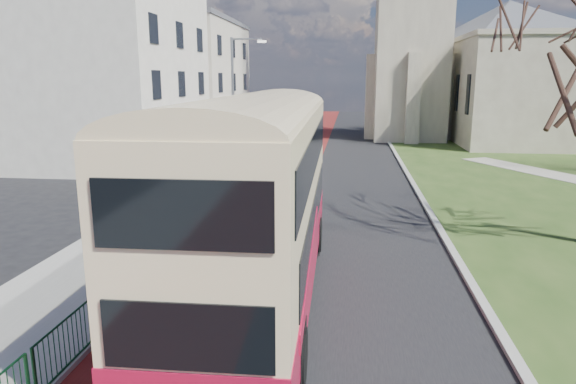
# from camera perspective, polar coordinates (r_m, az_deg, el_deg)

# --- Properties ---
(ground) EXTENTS (160.00, 160.00, 0.00)m
(ground) POSITION_cam_1_polar(r_m,az_deg,el_deg) (14.16, -4.23, -11.60)
(ground) COLOR black
(ground) RESTS_ON ground
(road_carriageway) EXTENTS (9.00, 120.00, 0.01)m
(road_carriageway) POSITION_cam_1_polar(r_m,az_deg,el_deg) (33.19, 4.99, 2.46)
(road_carriageway) COLOR black
(road_carriageway) RESTS_ON ground
(bus_lane) EXTENTS (3.40, 120.00, 0.01)m
(bus_lane) POSITION_cam_1_polar(r_m,az_deg,el_deg) (33.39, 0.35, 2.56)
(bus_lane) COLOR #591414
(bus_lane) RESTS_ON ground
(pavement_west) EXTENTS (4.00, 120.00, 0.12)m
(pavement_west) POSITION_cam_1_polar(r_m,az_deg,el_deg) (34.02, -6.03, 2.77)
(pavement_west) COLOR gray
(pavement_west) RESTS_ON ground
(kerb_west) EXTENTS (0.25, 120.00, 0.13)m
(kerb_west) POSITION_cam_1_polar(r_m,az_deg,el_deg) (33.63, -2.70, 2.72)
(kerb_west) COLOR #999993
(kerb_west) RESTS_ON ground
(kerb_east) EXTENTS (0.25, 80.00, 0.13)m
(kerb_east) POSITION_cam_1_polar(r_m,az_deg,el_deg) (35.31, 12.60, 2.91)
(kerb_east) COLOR #999993
(kerb_east) RESTS_ON ground
(pedestrian_railing) EXTENTS (0.07, 24.00, 1.12)m
(pedestrian_railing) POSITION_cam_1_polar(r_m,az_deg,el_deg) (18.32, -10.94, -4.28)
(pedestrian_railing) COLOR #0B341A
(pedestrian_railing) RESTS_ON ground
(street_block_near) EXTENTS (10.30, 14.30, 13.00)m
(street_block_near) POSITION_cam_1_polar(r_m,az_deg,el_deg) (38.43, -19.11, 12.95)
(street_block_near) COLOR beige
(street_block_near) RESTS_ON ground
(street_block_far) EXTENTS (10.30, 16.30, 11.50)m
(street_block_far) POSITION_cam_1_polar(r_m,az_deg,el_deg) (53.31, -11.43, 12.26)
(street_block_far) COLOR beige
(street_block_far) RESTS_ON ground
(streetlamp) EXTENTS (2.13, 0.18, 8.00)m
(streetlamp) POSITION_cam_1_polar(r_m,az_deg,el_deg) (31.46, -5.86, 10.30)
(streetlamp) COLOR gray
(streetlamp) RESTS_ON pavement_west
(bus) EXTENTS (3.16, 12.47, 5.19)m
(bus) POSITION_cam_1_polar(r_m,az_deg,el_deg) (12.99, -3.37, -0.03)
(bus) COLOR maroon
(bus) RESTS_ON ground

